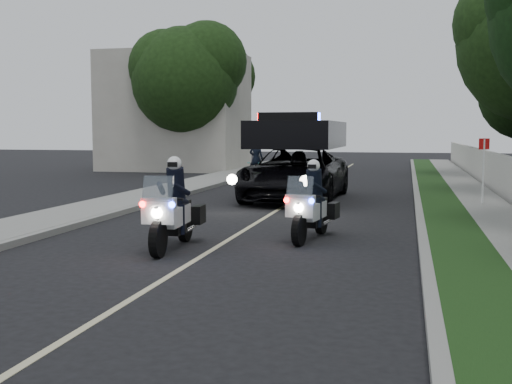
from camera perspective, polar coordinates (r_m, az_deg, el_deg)
ground at (r=11.55m, az=-5.84°, el=-6.34°), size 120.00×120.00×0.00m
curb_right at (r=20.80m, az=14.29°, el=-0.98°), size 0.20×60.00×0.15m
grass_verge at (r=20.82m, az=16.22°, el=-1.01°), size 1.20×60.00×0.16m
sidewalk_right at (r=20.93m, az=19.78°, el=-1.09°), size 1.40×60.00×0.16m
curb_left at (r=22.23m, az=-7.35°, el=-0.44°), size 0.20×60.00×0.15m
sidewalk_left at (r=22.64m, az=-9.95°, el=-0.37°), size 2.00×60.00×0.16m
building_far at (r=39.18m, az=-7.21°, el=7.14°), size 8.00×6.00×7.00m
lane_marking at (r=21.14m, az=3.11°, el=-0.91°), size 0.12×50.00×0.01m
police_moto_left at (r=12.96m, az=-7.43°, el=-5.06°), size 0.90×2.23×1.86m
police_moto_right at (r=13.99m, az=4.96°, el=-4.25°), size 1.00×2.14×1.75m
police_suv at (r=21.93m, az=3.55°, el=-0.69°), size 3.15×6.57×3.17m
bicycle at (r=29.09m, az=0.02°, el=0.86°), size 0.69×1.82×0.94m
cyclist at (r=29.09m, az=0.02°, el=0.86°), size 0.68×0.48×1.78m
sign_post at (r=20.61m, az=19.59°, el=-1.40°), size 0.44×0.44×2.21m
tree_left_near at (r=36.66m, az=-6.30°, el=1.79°), size 7.42×7.42×10.08m
tree_left_far at (r=42.87m, az=-4.53°, el=2.34°), size 6.06×6.06×9.60m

